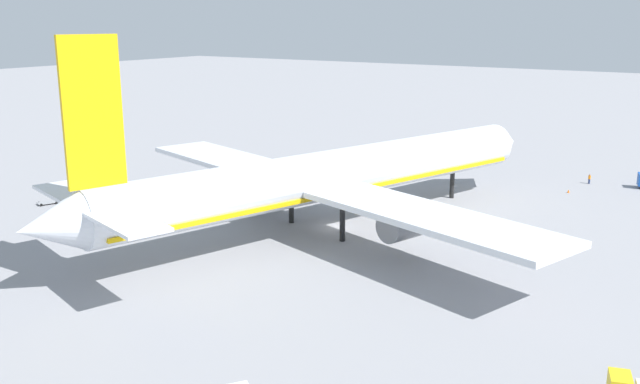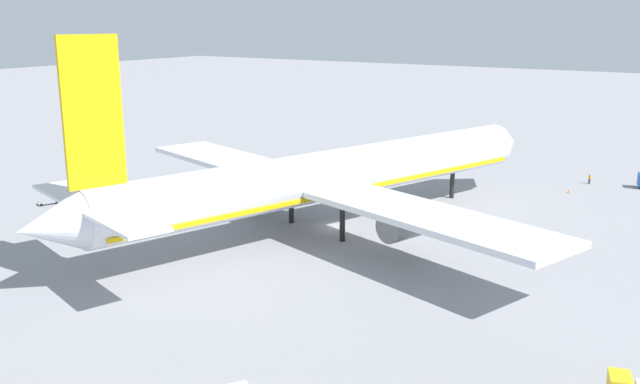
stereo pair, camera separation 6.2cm
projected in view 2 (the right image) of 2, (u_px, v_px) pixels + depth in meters
ground_plane at (335, 226)px, 92.38m from camera, size 600.00×600.00×0.00m
airliner at (327, 176)px, 89.79m from camera, size 77.01×69.88×25.31m
baggage_cart_1 at (48, 202)px, 103.32m from camera, size 3.49×2.36×0.40m
ground_worker_2 at (590, 179)px, 115.85m from camera, size 0.45×0.45×1.60m
traffic_cone_0 at (233, 160)px, 134.21m from camera, size 0.36×0.36×0.55m
traffic_cone_1 at (569, 191)px, 110.00m from camera, size 0.36×0.36×0.55m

